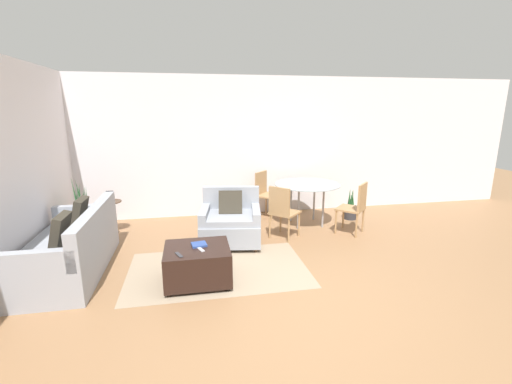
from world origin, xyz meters
The scene contains 18 objects.
ground_plane centered at (0.00, 0.00, 0.00)m, with size 20.00×20.00×0.00m, color #936B47.
wall_back centered at (0.00, 3.50, 1.38)m, with size 12.00×0.06×2.75m.
wall_left centered at (-3.26, 1.50, 1.38)m, with size 0.06×12.00×2.75m.
area_rug centered at (-0.76, 0.96, 0.00)m, with size 2.38×1.47×0.01m.
couch centered at (-2.67, 1.27, 0.30)m, with size 0.93×1.91×0.90m.
armchair centered at (-0.48, 1.90, 0.34)m, with size 1.05×0.98×0.86m.
ottoman centered at (-1.04, 0.68, 0.25)m, with size 0.79×0.68×0.46m.
book_stack centered at (-1.01, 0.74, 0.47)m, with size 0.20×0.19×0.03m.
tv_remote_primary centered at (-0.99, 0.60, 0.46)m, with size 0.10×0.16×0.01m.
tv_remote_secondary centered at (-1.25, 0.49, 0.46)m, with size 0.10×0.17×0.01m.
potted_plant centered at (-2.92, 2.73, 0.24)m, with size 0.36×0.36×1.03m.
side_table centered at (-2.45, 2.73, 0.40)m, with size 0.36×0.36×0.57m.
picture_frame centered at (-2.45, 2.73, 0.66)m, with size 0.12×0.07×0.18m.
dining_table centered at (1.02, 2.55, 0.70)m, with size 1.20×1.20×0.77m.
dining_chair_near_left centered at (0.37, 1.90, 0.52)m, with size 0.59×0.59×0.90m.
dining_chair_near_right centered at (1.67, 1.90, 0.52)m, with size 0.59×0.59×0.90m.
dining_chair_far_left centered at (0.37, 3.20, 0.52)m, with size 0.59×0.59×0.90m.
potted_plant_small centered at (1.98, 2.69, 0.19)m, with size 0.25×0.25×0.61m.
Camera 1 is at (-1.06, -3.30, 2.11)m, focal length 24.00 mm.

